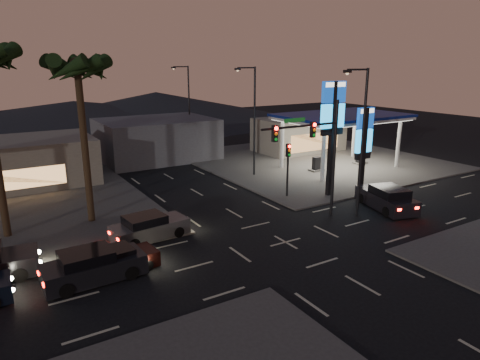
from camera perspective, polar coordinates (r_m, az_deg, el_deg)
ground at (r=25.82m, az=6.09°, el=-8.25°), size 140.00×140.00×0.00m
corner_lot_ne at (r=47.35m, az=9.67°, el=2.62°), size 24.00×24.00×0.12m
gas_station at (r=43.63m, az=13.44°, el=8.05°), size 12.20×8.20×5.47m
convenience_store at (r=52.00m, az=7.80°, el=6.00°), size 10.00×6.00×4.00m
pylon_sign_tall at (r=33.65m, az=12.25°, el=8.33°), size 2.20×0.35×9.00m
pylon_sign_short at (r=34.98m, az=16.20°, el=5.45°), size 1.60×0.35×7.00m
traffic_signal_mast at (r=28.08m, az=10.02°, el=4.70°), size 6.10×0.39×8.00m
pedestal_signal at (r=33.39m, az=6.43°, el=2.48°), size 0.32×0.39×4.30m
streetlight_near at (r=29.42m, az=15.81°, el=5.80°), size 2.14×0.25×10.00m
streetlight_mid at (r=39.30m, az=1.70°, el=8.63°), size 2.14×0.25×10.00m
streetlight_far at (r=51.51m, az=-7.01°, el=10.11°), size 2.14×0.25×10.00m
palm_a at (r=28.68m, az=-20.79°, el=12.64°), size 4.41×4.41×10.86m
building_far_mid at (r=48.30m, az=-11.06°, el=5.39°), size 12.00×9.00×4.40m
hill_right at (r=84.38m, az=-11.09°, el=9.73°), size 50.00×50.00×5.00m
hill_center at (r=80.39m, az=-21.20°, el=8.37°), size 60.00×60.00×4.00m
car_lane_a_front at (r=22.37m, az=-19.07°, el=-10.83°), size 4.99×2.23×1.60m
car_lane_a_mid at (r=22.85m, az=-16.11°, el=-10.36°), size 4.17×2.01×1.32m
car_lane_b_front at (r=26.49m, az=-12.05°, el=-6.23°), size 4.84×2.41×1.53m
suv_station at (r=32.88m, az=18.97°, el=-2.33°), size 3.42×5.45×1.70m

